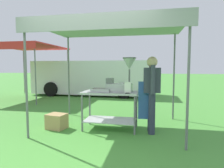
# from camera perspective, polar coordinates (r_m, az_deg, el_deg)

# --- Properties ---
(ground_plane) EXTENTS (70.00, 70.00, 0.00)m
(ground_plane) POSITION_cam_1_polar(r_m,az_deg,el_deg) (9.05, 3.89, -3.97)
(ground_plane) COLOR #478E38
(stall_canopy) EXTENTS (3.16, 2.22, 2.30)m
(stall_canopy) POSITION_cam_1_polar(r_m,az_deg,el_deg) (4.50, -0.26, 15.53)
(stall_canopy) COLOR slate
(stall_canopy) RESTS_ON ground
(donut_cart) EXTENTS (1.23, 0.65, 0.85)m
(donut_cart) POSITION_cam_1_polar(r_m,az_deg,el_deg) (4.40, -0.50, -5.36)
(donut_cart) COLOR #B7B7BC
(donut_cart) RESTS_ON ground
(donut_tray) EXTENTS (0.42, 0.34, 0.07)m
(donut_tray) POSITION_cam_1_polar(r_m,az_deg,el_deg) (4.37, -3.13, -1.95)
(donut_tray) COLOR #B7B7BC
(donut_tray) RESTS_ON donut_cart
(donut_fryer) EXTENTS (0.65, 0.29, 0.75)m
(donut_fryer) POSITION_cam_1_polar(r_m,az_deg,el_deg) (4.31, 3.05, 1.74)
(donut_fryer) COLOR #B7B7BC
(donut_fryer) RESTS_ON donut_cart
(menu_sign) EXTENTS (0.13, 0.05, 0.24)m
(menu_sign) POSITION_cam_1_polar(r_m,az_deg,el_deg) (4.07, 4.53, -1.32)
(menu_sign) COLOR black
(menu_sign) RESTS_ON donut_cart
(vendor) EXTENTS (0.46, 0.54, 1.61)m
(vendor) POSITION_cam_1_polar(r_m,az_deg,el_deg) (4.21, 11.35, -1.84)
(vendor) COLOR #2D3347
(vendor) RESTS_ON ground
(supply_crate) EXTENTS (0.46, 0.41, 0.34)m
(supply_crate) POSITION_cam_1_polar(r_m,az_deg,el_deg) (4.70, -15.71, -10.35)
(supply_crate) COLOR tan
(supply_crate) RESTS_ON ground
(van_white) EXTENTS (5.72, 2.14, 1.69)m
(van_white) POSITION_cam_1_polar(r_m,az_deg,el_deg) (10.06, -5.87, 1.94)
(van_white) COLOR white
(van_white) RESTS_ON ground
(neighbour_tent) EXTENTS (2.69, 3.08, 2.33)m
(neighbour_tent) POSITION_cam_1_polar(r_m,az_deg,el_deg) (9.57, -23.39, 9.65)
(neighbour_tent) COLOR slate
(neighbour_tent) RESTS_ON ground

